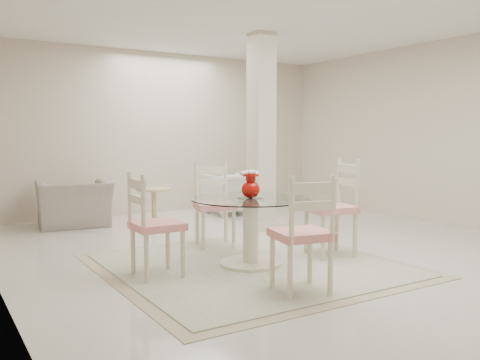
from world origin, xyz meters
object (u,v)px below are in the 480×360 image
dining_chair_west (150,218)px  recliner_taupe (74,204)px  dining_table (251,232)px  dining_chair_east (337,200)px  dining_chair_north (214,198)px  armchair_white (229,193)px  dining_chair_south (305,226)px  column (261,132)px  red_vase (250,185)px  side_table (154,208)px

dining_chair_west → recliner_taupe: bearing=-0.8°
dining_table → dining_chair_east: size_ratio=1.02×
dining_chair_north → dining_chair_west: 1.45m
dining_chair_north → armchair_white: (1.44, 2.08, -0.23)m
dining_chair_west → dining_chair_south: bearing=-141.4°
column → recliner_taupe: bearing=144.6°
red_vase → recliner_taupe: 3.39m
recliner_taupe → armchair_white: 2.51m
column → dining_chair_north: column is taller
dining_table → recliner_taupe: bearing=106.1°
dining_chair_east → dining_chair_south: bearing=-40.3°
column → dining_chair_north: size_ratio=2.48×
red_vase → armchair_white: bearing=62.9°
column → dining_chair_south: (-1.39, -2.68, -0.78)m
dining_table → side_table: size_ratio=2.23×
red_vase → dining_chair_east: size_ratio=0.24×
dining_chair_south → dining_table: bearing=-85.0°
dining_chair_west → side_table: dining_chair_west is taller
dining_chair_north → recliner_taupe: size_ratio=1.08×
dining_chair_north → dining_chair_west: size_ratio=1.02×
recliner_taupe → side_table: size_ratio=1.88×
red_vase → armchair_white: (1.58, 3.08, -0.48)m
dining_table → armchair_white: dining_table is taller
dining_chair_south → recliner_taupe: bearing=-66.8°
column → dining_table: column is taller
red_vase → dining_chair_west: (-1.01, 0.11, -0.26)m
dining_table → armchair_white: bearing=62.9°
dining_table → red_vase: 0.47m
red_vase → recliner_taupe: bearing=106.2°
dining_table → dining_chair_south: size_ratio=1.09×
dining_chair_west → recliner_taupe: (0.08, 3.11, -0.23)m
red_vase → armchair_white: 3.50m
column → dining_chair_west: column is taller
dining_table → side_table: bearing=87.9°
side_table → dining_chair_south: bearing=-93.5°
dining_table → side_table: (0.10, 2.77, -0.10)m
dining_chair_west → side_table: (1.11, 2.65, -0.31)m
armchair_white → recliner_taupe: bearing=-1.0°
red_vase → recliner_taupe: size_ratio=0.28×
recliner_taupe → side_table: recliner_taupe is taller
column → side_table: 1.94m
armchair_white → dining_chair_north: bearing=57.4°
dining_chair_south → side_table: dining_chair_south is taller
column → red_vase: (-1.26, -1.67, -0.53)m
dining_table → dining_chair_west: (-1.01, 0.12, 0.21)m
dining_table → dining_chair_south: 1.05m
armchair_white → side_table: armchair_white is taller
red_vase → dining_chair_north: bearing=82.3°
dining_table → side_table: dining_table is taller
column → dining_chair_north: bearing=-149.5°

